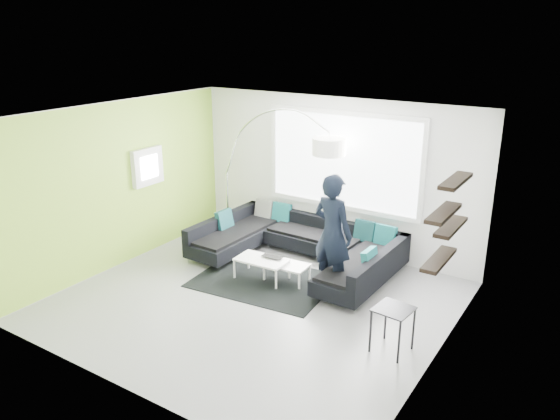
% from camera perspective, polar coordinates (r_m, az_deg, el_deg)
% --- Properties ---
extents(ground, '(5.50, 5.50, 0.00)m').
position_cam_1_polar(ground, '(8.36, -2.73, -9.53)').
color(ground, gray).
rests_on(ground, ground).
extents(room_shell, '(5.54, 5.04, 2.82)m').
position_cam_1_polar(room_shell, '(7.81, -1.83, 2.79)').
color(room_shell, silver).
rests_on(room_shell, ground).
extents(sectional_sofa, '(3.39, 2.15, 0.72)m').
position_cam_1_polar(sectional_sofa, '(9.40, 1.59, -4.01)').
color(sectional_sofa, black).
rests_on(sectional_sofa, ground).
extents(rug, '(2.31, 1.77, 0.01)m').
position_cam_1_polar(rug, '(8.96, -1.68, -7.40)').
color(rug, black).
rests_on(rug, ground).
extents(coffee_table, '(1.11, 0.68, 0.35)m').
position_cam_1_polar(coffee_table, '(8.93, -0.61, -6.27)').
color(coffee_table, white).
rests_on(coffee_table, ground).
extents(arc_lamp, '(2.43, 0.69, 2.62)m').
position_cam_1_polar(arc_lamp, '(10.38, -5.60, 3.89)').
color(arc_lamp, white).
rests_on(arc_lamp, ground).
extents(side_table, '(0.48, 0.48, 0.61)m').
position_cam_1_polar(side_table, '(7.20, 11.64, -12.15)').
color(side_table, black).
rests_on(side_table, ground).
extents(person, '(0.85, 0.71, 1.88)m').
position_cam_1_polar(person, '(8.37, 5.52, -2.46)').
color(person, black).
rests_on(person, ground).
extents(laptop, '(0.38, 0.28, 0.03)m').
position_cam_1_polar(laptop, '(8.89, -0.98, -5.06)').
color(laptop, black).
rests_on(laptop, coffee_table).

